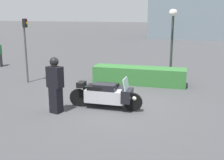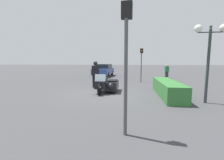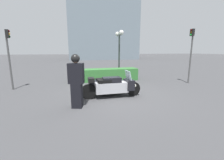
# 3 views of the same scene
# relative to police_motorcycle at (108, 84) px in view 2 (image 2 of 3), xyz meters

# --- Properties ---
(ground_plane) EXTENTS (160.00, 160.00, 0.00)m
(ground_plane) POSITION_rel_police_motorcycle_xyz_m (0.23, 0.06, -0.47)
(ground_plane) COLOR #424244
(police_motorcycle) EXTENTS (2.65, 1.24, 1.15)m
(police_motorcycle) POSITION_rel_police_motorcycle_xyz_m (0.00, 0.00, 0.00)
(police_motorcycle) COLOR black
(police_motorcycle) RESTS_ON ground
(officer_rider) EXTENTS (0.58, 0.45, 1.90)m
(officer_rider) POSITION_rel_police_motorcycle_xyz_m (-1.51, -1.13, 0.54)
(officer_rider) COLOR black
(officer_rider) RESTS_ON ground
(hedge_bush_curbside) EXTENTS (4.32, 0.96, 0.80)m
(hedge_bush_curbside) POSITION_rel_police_motorcycle_xyz_m (0.53, 3.43, -0.06)
(hedge_bush_curbside) COLOR #337033
(hedge_bush_curbside) RESTS_ON ground
(twin_lamp_post) EXTENTS (0.33, 1.36, 3.46)m
(twin_lamp_post) POSITION_rel_police_motorcycle_xyz_m (1.89, 4.80, 2.20)
(twin_lamp_post) COLOR #2D3833
(twin_lamp_post) RESTS_ON ground
(traffic_light_near) EXTENTS (0.23, 0.27, 3.27)m
(traffic_light_near) POSITION_rel_police_motorcycle_xyz_m (5.34, 1.31, 1.69)
(traffic_light_near) COLOR #4C4C4C
(traffic_light_near) RESTS_ON ground
(traffic_light_far) EXTENTS (0.22, 0.28, 3.03)m
(traffic_light_far) POSITION_rel_police_motorcycle_xyz_m (-4.69, 2.31, 1.55)
(traffic_light_far) COLOR #4C4C4C
(traffic_light_far) RESTS_ON ground
(parked_car_background) EXTENTS (4.88, 2.14, 1.55)m
(parked_car_background) POSITION_rel_police_motorcycle_xyz_m (-9.94, -2.12, 0.35)
(parked_car_background) COLOR #2D478C
(parked_car_background) RESTS_ON ground
(pedestrian_bystander) EXTENTS (0.36, 0.49, 1.54)m
(pedestrian_bystander) POSITION_rel_police_motorcycle_xyz_m (-8.62, 5.42, 0.31)
(pedestrian_bystander) COLOR #2D2D33
(pedestrian_bystander) RESTS_ON ground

